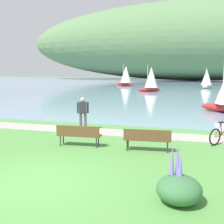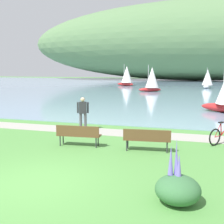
% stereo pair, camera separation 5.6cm
% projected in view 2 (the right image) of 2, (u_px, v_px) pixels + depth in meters
% --- Properties ---
extents(ground_plane, '(200.00, 200.00, 0.00)m').
position_uv_depth(ground_plane, '(37.00, 183.00, 7.82)').
color(ground_plane, '#518E42').
extents(bay_water, '(180.00, 80.00, 0.04)m').
position_uv_depth(bay_water, '(175.00, 86.00, 53.59)').
color(bay_water, '#7A99B2').
rests_on(bay_water, ground).
extents(distant_hillside, '(98.08, 28.00, 21.86)m').
position_uv_depth(distant_hillside, '(195.00, 41.00, 78.11)').
color(distant_hillside, '#567A4C').
rests_on(distant_hillside, bay_water).
extents(shoreline_path, '(60.00, 1.50, 0.01)m').
position_uv_depth(shoreline_path, '(109.00, 132.00, 14.13)').
color(shoreline_path, '#A39E93').
rests_on(shoreline_path, ground).
extents(park_bench_near_camera, '(1.84, 0.64, 0.88)m').
position_uv_depth(park_bench_near_camera, '(78.00, 134.00, 11.48)').
color(park_bench_near_camera, brown).
rests_on(park_bench_near_camera, ground).
extents(park_bench_further_along, '(1.84, 0.68, 0.88)m').
position_uv_depth(park_bench_further_along, '(147.00, 138.00, 10.76)').
color(park_bench_further_along, brown).
rests_on(park_bench_further_along, ground).
extents(bicycle_beside_path, '(1.18, 1.40, 1.01)m').
position_uv_depth(bicycle_beside_path, '(223.00, 135.00, 11.88)').
color(bicycle_beside_path, black).
rests_on(bicycle_beside_path, ground).
extents(person_at_shoreline, '(0.58, 0.33, 1.71)m').
position_uv_depth(person_at_shoreline, '(83.00, 112.00, 14.46)').
color(person_at_shoreline, '#4C4C51').
rests_on(person_at_shoreline, ground).
extents(echium_bush_beside_closest, '(1.07, 1.07, 1.52)m').
position_uv_depth(echium_bush_beside_closest, '(178.00, 188.00, 6.58)').
color(echium_bush_beside_closest, '#386B3D').
rests_on(echium_bush_beside_closest, ground).
extents(sailboat_nearest_to_shore, '(2.12, 3.01, 3.40)m').
position_uv_depth(sailboat_nearest_to_shore, '(207.00, 78.00, 46.47)').
color(sailboat_nearest_to_shore, white).
rests_on(sailboat_nearest_to_shore, bay_water).
extents(sailboat_toward_hillside, '(3.26, 2.45, 3.71)m').
position_uv_depth(sailboat_toward_hillside, '(152.00, 79.00, 39.37)').
color(sailboat_toward_hillside, '#B22323').
rests_on(sailboat_toward_hillside, bay_water).
extents(sailboat_far_off, '(3.61, 2.61, 4.09)m').
position_uv_depth(sailboat_far_off, '(127.00, 76.00, 53.25)').
color(sailboat_far_off, '#B22323').
rests_on(sailboat_far_off, bay_water).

